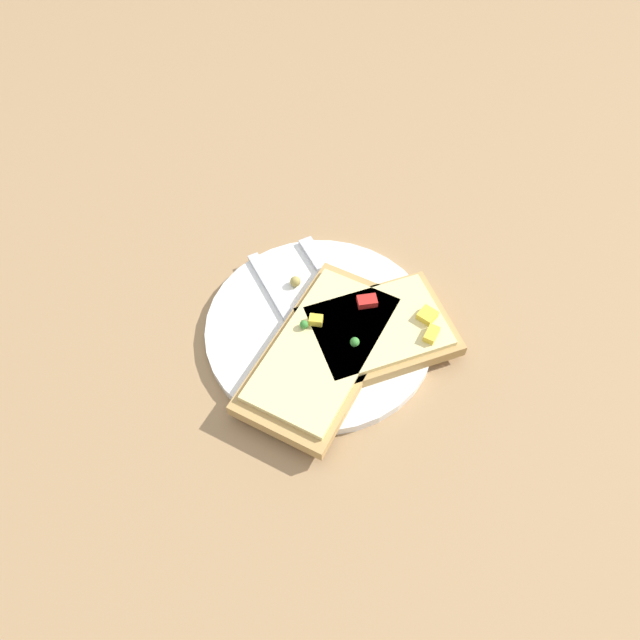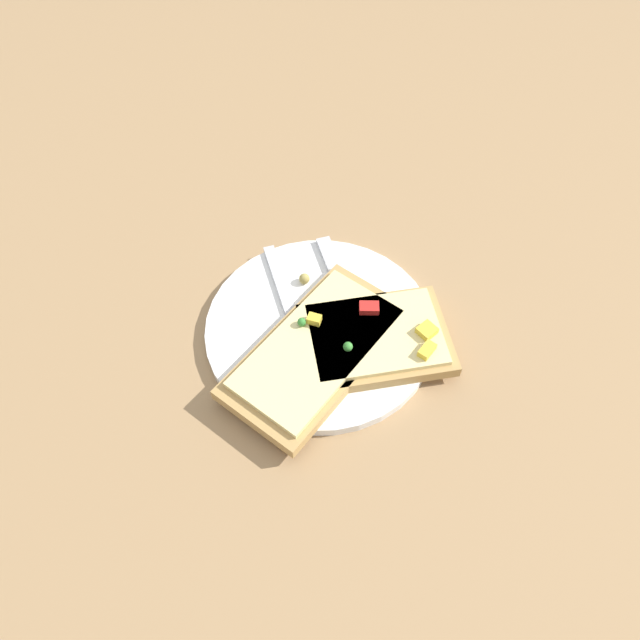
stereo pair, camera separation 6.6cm
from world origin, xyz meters
The scene contains 7 objects.
ground_plane centered at (0.00, 0.00, 0.00)m, with size 4.00×4.00×0.00m, color #9E7A51.
plate centered at (0.00, 0.00, 0.01)m, with size 0.25×0.25×0.01m.
fork centered at (-0.03, 0.00, 0.01)m, with size 0.09×0.20×0.01m.
knife centered at (0.02, 0.04, 0.01)m, with size 0.09×0.19×0.01m.
pizza_slice_main centered at (0.00, -0.04, 0.02)m, with size 0.20×0.23×0.03m.
pizza_slice_corner centered at (0.06, -0.02, 0.02)m, with size 0.17×0.14×0.03m.
crumb_scatter centered at (-0.01, 0.06, 0.02)m, with size 0.06×0.02×0.01m.
Camera 1 is at (-0.04, -0.38, 0.56)m, focal length 35.00 mm.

